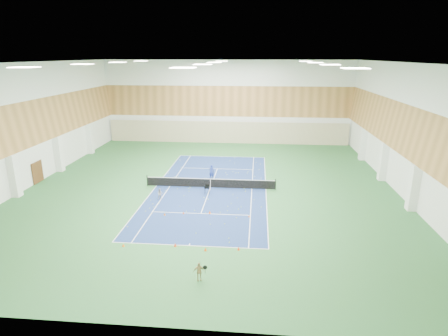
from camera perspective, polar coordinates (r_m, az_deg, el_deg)
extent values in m
plane|color=#296130|center=(37.27, -2.07, -3.00)|extent=(40.00, 40.00, 0.00)
cube|color=navy|center=(37.27, -2.07, -2.99)|extent=(10.97, 23.77, 0.01)
cube|color=#C6B793|center=(55.80, 0.45, 5.44)|extent=(35.40, 0.16, 3.20)
cube|color=#593319|center=(42.95, -26.55, -0.57)|extent=(0.08, 1.80, 2.20)
imported|color=#203796|center=(39.63, -1.91, -0.58)|extent=(0.59, 0.40, 1.57)
imported|color=#9998A1|center=(34.66, -9.73, -3.91)|extent=(0.56, 0.48, 1.01)
imported|color=tan|center=(22.64, -3.84, -15.45)|extent=(0.72, 0.45, 1.15)
cone|color=orange|center=(31.37, -9.04, -6.95)|extent=(0.19, 0.19, 0.21)
cone|color=#DE420B|center=(31.45, -6.19, -6.78)|extent=(0.18, 0.18, 0.19)
cone|color=#EB510C|center=(31.32, -2.17, -6.74)|extent=(0.23, 0.23, 0.25)
cone|color=#DC4E0B|center=(30.74, 3.85, -7.30)|extent=(0.17, 0.17, 0.19)
cone|color=orange|center=(27.19, -15.10, -11.26)|extent=(0.20, 0.20, 0.22)
cone|color=#F2400C|center=(26.51, -7.44, -11.52)|extent=(0.22, 0.22, 0.24)
cone|color=#FF5D0D|center=(25.81, -2.84, -12.25)|extent=(0.20, 0.20, 0.22)
cone|color=#FF430D|center=(25.88, 2.24, -12.15)|extent=(0.20, 0.20, 0.22)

